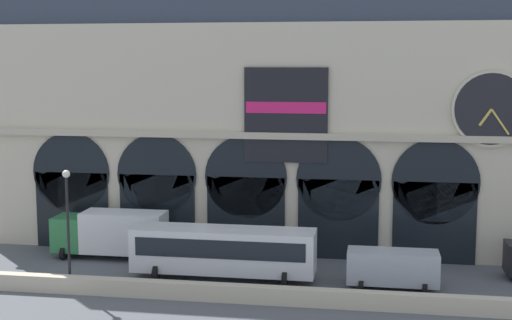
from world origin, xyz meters
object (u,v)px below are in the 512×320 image
(street_lamp_quayside, at_px, (68,213))
(box_truck_midwest, at_px, (111,233))
(bus_center, at_px, (223,250))
(van_mideast, at_px, (393,267))

(street_lamp_quayside, bearing_deg, box_truck_midwest, 89.85)
(bus_center, xyz_separation_m, van_mideast, (9.98, -0.13, -0.54))
(box_truck_midwest, distance_m, bus_center, 9.09)
(van_mideast, relative_size, street_lamp_quayside, 0.75)
(box_truck_midwest, height_order, bus_center, box_truck_midwest)
(bus_center, bearing_deg, van_mideast, -0.74)
(bus_center, xyz_separation_m, street_lamp_quayside, (-8.39, -3.14, 2.63))
(box_truck_midwest, xyz_separation_m, street_lamp_quayside, (-0.02, -6.68, 2.71))
(bus_center, relative_size, van_mideast, 2.12)
(box_truck_midwest, bearing_deg, street_lamp_quayside, -90.15)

